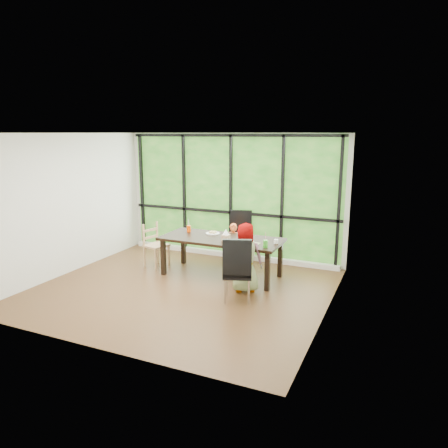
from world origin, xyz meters
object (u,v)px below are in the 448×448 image
(tissue_box, at_px, (226,238))
(child_older, at_px, (244,257))
(chair_interior_leather, at_px, (238,269))
(white_mug, at_px, (276,241))
(child_toddler, at_px, (233,245))
(chair_window_leather, at_px, (240,237))
(dining_table, at_px, (221,257))
(plate_near, at_px, (251,244))
(chair_end_beech, at_px, (156,246))
(orange_cup, at_px, (189,229))
(green_cup, at_px, (265,244))
(plate_far, at_px, (213,233))

(tissue_box, bearing_deg, child_older, -37.87)
(chair_interior_leather, height_order, white_mug, chair_interior_leather)
(child_toddler, relative_size, tissue_box, 6.84)
(chair_interior_leather, bearing_deg, chair_window_leather, -88.90)
(dining_table, relative_size, plate_near, 10.97)
(chair_end_beech, height_order, child_older, child_older)
(chair_interior_leather, height_order, child_toddler, chair_interior_leather)
(orange_cup, bearing_deg, dining_table, -13.49)
(chair_interior_leather, bearing_deg, plate_near, -104.88)
(chair_interior_leather, distance_m, white_mug, 1.10)
(white_mug, bearing_deg, chair_interior_leather, -108.34)
(tissue_box, bearing_deg, chair_end_beech, 175.87)
(plate_near, bearing_deg, child_older, -87.92)
(green_cup, distance_m, white_mug, 0.34)
(chair_end_beech, relative_size, plate_far, 3.30)
(chair_end_beech, distance_m, orange_cup, 0.77)
(child_toddler, xyz_separation_m, white_mug, (1.07, -0.57, 0.33))
(chair_interior_leather, relative_size, white_mug, 14.16)
(green_cup, bearing_deg, chair_end_beech, 173.69)
(chair_window_leather, height_order, orange_cup, chair_window_leather)
(child_toddler, relative_size, plate_far, 3.33)
(chair_window_leather, distance_m, plate_far, 0.84)
(chair_interior_leather, distance_m, orange_cup, 1.96)
(child_toddler, distance_m, orange_cup, 0.97)
(orange_cup, height_order, tissue_box, orange_cup)
(child_older, bearing_deg, chair_end_beech, -36.69)
(plate_near, relative_size, green_cup, 1.59)
(chair_end_beech, xyz_separation_m, green_cup, (2.42, -0.27, 0.37))
(chair_window_leather, bearing_deg, orange_cup, -148.87)
(chair_end_beech, height_order, orange_cup, chair_end_beech)
(chair_interior_leather, distance_m, chair_end_beech, 2.37)
(dining_table, bearing_deg, chair_window_leather, 90.91)
(orange_cup, bearing_deg, tissue_box, -19.57)
(chair_end_beech, distance_m, child_toddler, 1.57)
(chair_end_beech, height_order, tissue_box, chair_end_beech)
(chair_window_leather, height_order, child_older, child_older)
(white_mug, bearing_deg, child_toddler, 152.09)
(dining_table, height_order, plate_near, plate_near)
(chair_window_leather, relative_size, tissue_box, 8.14)
(white_mug, bearing_deg, plate_near, -150.63)
(green_cup, relative_size, white_mug, 1.74)
(chair_end_beech, bearing_deg, child_older, -88.41)
(chair_window_leather, distance_m, green_cup, 1.66)
(child_toddler, relative_size, child_older, 0.75)
(chair_interior_leather, bearing_deg, chair_end_beech, -43.17)
(dining_table, xyz_separation_m, plate_far, (-0.29, 0.24, 0.38))
(chair_interior_leather, height_order, child_older, child_older)
(dining_table, bearing_deg, plate_near, -16.39)
(child_toddler, bearing_deg, chair_window_leather, 91.39)
(chair_end_beech, xyz_separation_m, white_mug, (2.51, 0.06, 0.34))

